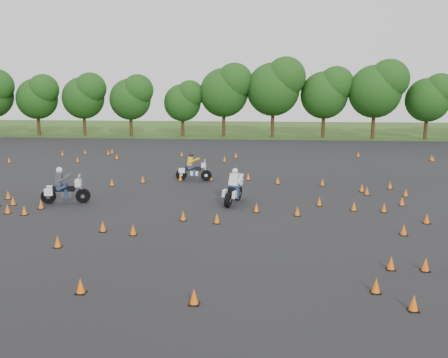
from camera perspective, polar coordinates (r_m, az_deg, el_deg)
ground at (r=23.68m, az=-0.90°, el=-4.60°), size 140.00×140.00×0.00m
asphalt_pad at (r=29.49m, az=0.36°, el=-1.59°), size 62.00×62.00×0.00m
treeline at (r=57.62m, az=6.14°, el=8.72°), size 86.98×32.34×10.33m
traffic_cones at (r=29.04m, az=0.14°, el=-1.32°), size 35.85×32.50×0.45m
rider_grey at (r=28.00m, az=-17.68°, el=-0.64°), size 2.69×1.26×1.99m
rider_yellow at (r=33.19m, az=-3.50°, el=1.37°), size 2.42×0.78×1.86m
rider_white at (r=26.55m, az=1.00°, el=-0.76°), size 1.33×2.66×1.97m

